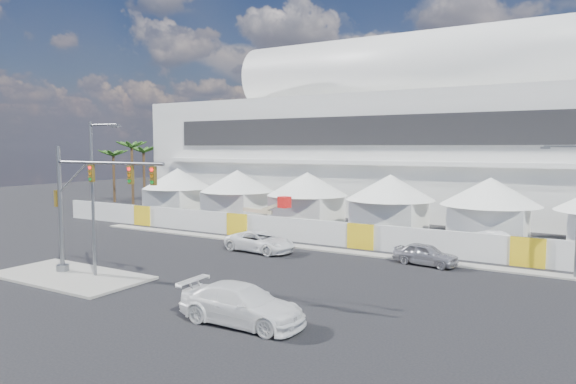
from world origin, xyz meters
The scene contains 16 objects.
ground centered at (0.00, 0.00, 0.00)m, with size 160.00×160.00×0.00m, color black.
median_island centered at (-6.00, -3.00, 0.07)m, with size 10.00×5.00×0.15m, color gray.
far_curb centered at (20.00, 12.50, 0.06)m, with size 80.00×1.20×0.12m, color gray.
stadium centered at (8.71, 41.50, 9.45)m, with size 80.00×24.80×21.98m.
tent_row centered at (0.50, 24.00, 3.15)m, with size 53.40×8.40×5.40m.
hoarding_fence centered at (6.00, 14.50, 1.00)m, with size 70.00×0.25×2.00m, color silver.
palm_cluster centered at (-33.46, 29.50, 6.88)m, with size 10.60×10.60×8.55m.
sedan_silver centered at (11.95, 11.50, 0.74)m, with size 4.36×1.75×1.48m, color #B5B4B9.
pickup_curb centered at (-0.22, 9.48, 0.79)m, with size 5.67×2.61×1.58m, color white.
pickup_near centered at (7.99, -4.33, 0.89)m, with size 6.11×2.48×1.77m, color white.
lot_car_a centered at (15.41, 18.91, 0.75)m, with size 4.55×1.59×1.50m, color white.
lot_car_c centered at (-15.09, 17.87, 0.73)m, with size 5.04×2.05×1.46m, color #A7A7AC.
traffic_mast centered at (-5.48, -2.55, 4.49)m, with size 9.31×0.77×7.95m.
streetlight_median centered at (-4.38, -2.23, 5.54)m, with size 2.60×0.26×9.39m.
streetlight_curb centered at (20.66, 12.50, 4.79)m, with size 2.44×0.55×8.25m.
boom_lift centered at (-6.08, 17.33, 0.97)m, with size 7.28×2.41×3.60m.
Camera 1 is at (21.40, -22.86, 8.04)m, focal length 32.00 mm.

